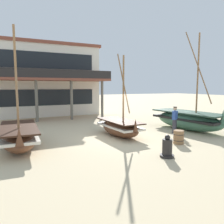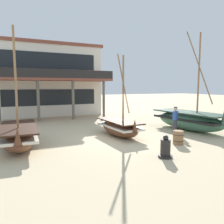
% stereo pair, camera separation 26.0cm
% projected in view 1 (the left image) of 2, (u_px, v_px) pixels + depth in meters
% --- Properties ---
extents(ground_plane, '(120.00, 120.00, 0.00)m').
position_uv_depth(ground_plane, '(120.00, 138.00, 12.38)').
color(ground_plane, '#CCB78E').
extents(fishing_boat_near_left, '(1.52, 3.56, 4.80)m').
position_uv_depth(fishing_boat_near_left, '(120.00, 127.00, 12.94)').
color(fishing_boat_near_left, brown).
rests_on(fishing_boat_near_left, ground).
extents(fishing_boat_centre_large, '(2.27, 5.30, 6.50)m').
position_uv_depth(fishing_boat_centre_large, '(188.00, 120.00, 14.79)').
color(fishing_boat_centre_large, '#427056').
rests_on(fishing_boat_centre_large, ground).
extents(fishing_boat_far_right, '(1.82, 4.39, 5.56)m').
position_uv_depth(fishing_boat_far_right, '(19.00, 136.00, 10.39)').
color(fishing_boat_far_right, brown).
rests_on(fishing_boat_far_right, ground).
extents(fisherman_by_hull, '(0.42, 0.35, 1.68)m').
position_uv_depth(fisherman_by_hull, '(175.00, 120.00, 13.59)').
color(fisherman_by_hull, '#33333D').
rests_on(fisherman_by_hull, ground).
extents(capstan_winch, '(0.59, 0.59, 0.94)m').
position_uv_depth(capstan_winch, '(167.00, 148.00, 9.08)').
color(capstan_winch, black).
rests_on(capstan_winch, ground).
extents(wooden_barrel, '(0.56, 0.56, 0.70)m').
position_uv_depth(wooden_barrel, '(179.00, 137.00, 11.17)').
color(wooden_barrel, olive).
rests_on(wooden_barrel, ground).
extents(harbor_building_main, '(10.71, 8.20, 7.15)m').
position_uv_depth(harbor_building_main, '(44.00, 80.00, 22.83)').
color(harbor_building_main, silver).
rests_on(harbor_building_main, ground).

